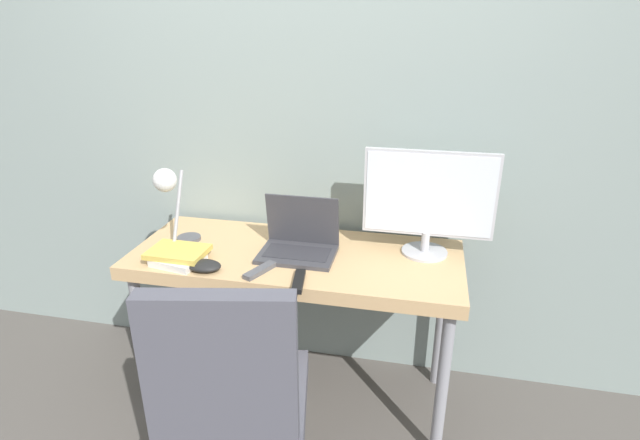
% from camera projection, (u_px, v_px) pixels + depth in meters
% --- Properties ---
extents(ground_plane, '(12.00, 12.00, 0.00)m').
position_uv_depth(ground_plane, '(282.00, 438.00, 2.23)').
color(ground_plane, '#514C47').
extents(wall_back, '(8.00, 0.05, 2.60)m').
position_uv_depth(wall_back, '(314.00, 120.00, 2.34)').
color(wall_back, gray).
rests_on(wall_back, ground_plane).
extents(desk, '(1.45, 0.60, 0.78)m').
position_uv_depth(desk, '(296.00, 269.00, 2.24)').
color(desk, tan).
rests_on(desk, ground_plane).
extents(laptop, '(0.33, 0.24, 0.25)m').
position_uv_depth(laptop, '(299.00, 243.00, 2.19)').
color(laptop, '#38383D').
rests_on(laptop, desk).
extents(monitor, '(0.56, 0.20, 0.46)m').
position_uv_depth(monitor, '(429.00, 200.00, 2.12)').
color(monitor, '#B7B7BC').
rests_on(monitor, desk).
extents(desk_lamp, '(0.11, 0.26, 0.39)m').
position_uv_depth(desk_lamp, '(170.00, 192.00, 2.12)').
color(desk_lamp, '#4C4C51').
rests_on(desk_lamp, desk).
extents(office_chair, '(0.59, 0.59, 1.04)m').
position_uv_depth(office_chair, '(232.00, 397.00, 1.66)').
color(office_chair, black).
rests_on(office_chair, ground_plane).
extents(book_stack, '(0.25, 0.20, 0.05)m').
position_uv_depth(book_stack, '(178.00, 256.00, 2.12)').
color(book_stack, silver).
rests_on(book_stack, desk).
extents(tv_remote, '(0.06, 0.18, 0.02)m').
position_uv_depth(tv_remote, '(299.00, 281.00, 1.95)').
color(tv_remote, black).
rests_on(tv_remote, desk).
extents(media_remote, '(0.10, 0.17, 0.02)m').
position_uv_depth(media_remote, '(260.00, 270.00, 2.03)').
color(media_remote, '#4C4C51').
rests_on(media_remote, desk).
extents(game_controller, '(0.14, 0.10, 0.04)m').
position_uv_depth(game_controller, '(204.00, 266.00, 2.05)').
color(game_controller, black).
rests_on(game_controller, desk).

